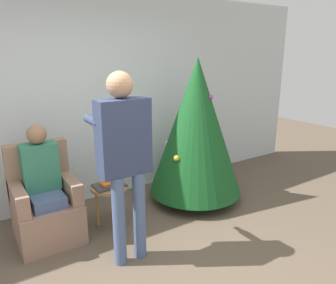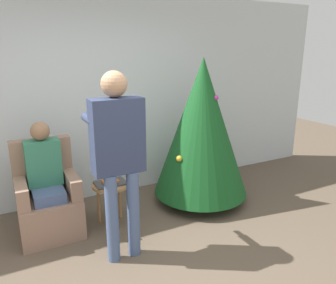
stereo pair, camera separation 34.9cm
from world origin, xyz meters
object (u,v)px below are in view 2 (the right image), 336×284
object	(u,v)px
christmas_tree	(202,128)
person_standing	(118,149)
armchair	(48,201)
side_stool	(111,190)
person_seated	(45,175)

from	to	relation	value
christmas_tree	person_standing	bearing A→B (deg)	-153.83
armchair	person_standing	xyz separation A→B (m)	(0.57, -0.79, 0.74)
christmas_tree	side_stool	size ratio (longest dim) A/B	3.84
person_seated	person_standing	distance (m)	1.04
person_seated	side_stool	distance (m)	0.73
christmas_tree	side_stool	distance (m)	1.38
armchair	person_seated	xyz separation A→B (m)	(0.00, -0.03, 0.32)
side_stool	armchair	bearing A→B (deg)	167.40
side_stool	person_seated	bearing A→B (deg)	169.80
armchair	person_standing	size ratio (longest dim) A/B	0.57
person_seated	christmas_tree	bearing A→B (deg)	-2.95
christmas_tree	person_standing	size ratio (longest dim) A/B	1.05
person_seated	person_standing	xyz separation A→B (m)	(0.57, -0.76, 0.42)
christmas_tree	person_seated	xyz separation A→B (m)	(-1.91, 0.10, -0.33)
armchair	person_seated	world-z (taller)	person_seated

